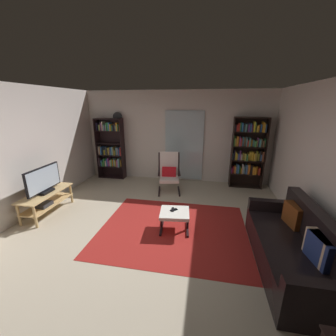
% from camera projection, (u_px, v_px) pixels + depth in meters
% --- Properties ---
extents(ground_plane, '(7.02, 7.02, 0.00)m').
position_uv_depth(ground_plane, '(152.00, 233.00, 3.76)').
color(ground_plane, '#BDAF97').
extents(wall_back, '(5.60, 0.06, 2.60)m').
position_uv_depth(wall_back, '(176.00, 137.00, 6.10)').
color(wall_back, silver).
rests_on(wall_back, ground).
extents(wall_left, '(0.06, 6.00, 2.60)m').
position_uv_depth(wall_left, '(8.00, 156.00, 3.84)').
color(wall_left, silver).
rests_on(wall_left, ground).
extents(glass_door_panel, '(1.10, 0.01, 2.00)m').
position_uv_depth(glass_door_panel, '(184.00, 146.00, 6.07)').
color(glass_door_panel, silver).
extents(area_rug, '(2.66, 2.16, 0.01)m').
position_uv_depth(area_rug, '(173.00, 229.00, 3.88)').
color(area_rug, '#A1221E').
rests_on(area_rug, ground).
extents(tv_stand, '(0.46, 1.18, 0.47)m').
position_uv_depth(tv_stand, '(46.00, 200.00, 4.35)').
color(tv_stand, tan).
rests_on(tv_stand, ground).
extents(television, '(0.20, 0.89, 0.55)m').
position_uv_depth(television, '(44.00, 181.00, 4.25)').
color(television, black).
rests_on(television, tv_stand).
extents(bookshelf_near_tv, '(0.82, 0.30, 1.82)m').
position_uv_depth(bookshelf_near_tv, '(111.00, 148.00, 6.37)').
color(bookshelf_near_tv, black).
rests_on(bookshelf_near_tv, ground).
extents(bookshelf_near_sofa, '(0.86, 0.30, 1.90)m').
position_uv_depth(bookshelf_near_sofa, '(248.00, 151.00, 5.60)').
color(bookshelf_near_sofa, black).
rests_on(bookshelf_near_sofa, ground).
extents(leather_sofa, '(0.80, 1.95, 0.86)m').
position_uv_depth(leather_sofa, '(295.00, 248.00, 2.89)').
color(leather_sofa, black).
rests_on(leather_sofa, ground).
extents(lounge_armchair, '(0.68, 0.75, 1.02)m').
position_uv_depth(lounge_armchair, '(169.00, 171.00, 5.47)').
color(lounge_armchair, black).
rests_on(lounge_armchair, ground).
extents(ottoman, '(0.57, 0.53, 0.37)m').
position_uv_depth(ottoman, '(175.00, 215.00, 3.78)').
color(ottoman, white).
rests_on(ottoman, ground).
extents(tv_remote, '(0.05, 0.15, 0.02)m').
position_uv_depth(tv_remote, '(173.00, 209.00, 3.82)').
color(tv_remote, black).
rests_on(tv_remote, ottoman).
extents(cell_phone, '(0.14, 0.15, 0.01)m').
position_uv_depth(cell_phone, '(174.00, 210.00, 3.81)').
color(cell_phone, black).
rests_on(cell_phone, ottoman).
extents(wall_clock, '(0.29, 0.03, 0.29)m').
position_uv_depth(wall_clock, '(118.00, 117.00, 6.17)').
color(wall_clock, silver).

